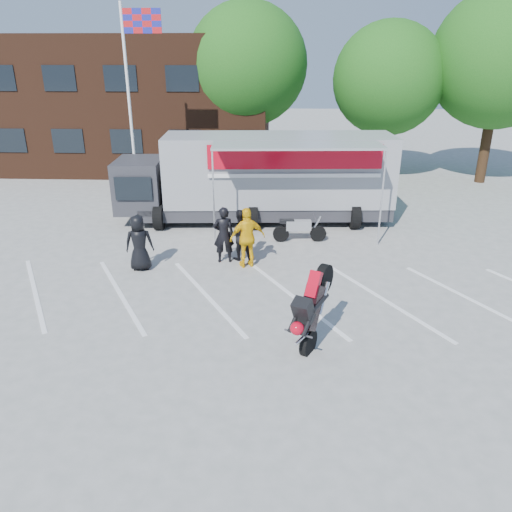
# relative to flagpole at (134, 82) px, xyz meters

# --- Properties ---
(ground) EXTENTS (100.00, 100.00, 0.00)m
(ground) POSITION_rel_flagpole_xyz_m (6.24, -10.00, -5.05)
(ground) COLOR #A5A5A0
(ground) RESTS_ON ground
(parking_bay_lines) EXTENTS (18.09, 13.33, 0.01)m
(parking_bay_lines) POSITION_rel_flagpole_xyz_m (6.24, -9.00, -5.05)
(parking_bay_lines) COLOR white
(parking_bay_lines) RESTS_ON ground
(office_building) EXTENTS (18.00, 8.00, 7.00)m
(office_building) POSITION_rel_flagpole_xyz_m (-3.76, 8.00, -1.55)
(office_building) COLOR #422315
(office_building) RESTS_ON ground
(flagpole) EXTENTS (1.61, 0.12, 8.00)m
(flagpole) POSITION_rel_flagpole_xyz_m (0.00, 0.00, 0.00)
(flagpole) COLOR white
(flagpole) RESTS_ON ground
(tree_left) EXTENTS (6.12, 6.12, 8.64)m
(tree_left) POSITION_rel_flagpole_xyz_m (4.24, 6.00, 0.51)
(tree_left) COLOR #382314
(tree_left) RESTS_ON ground
(tree_mid) EXTENTS (5.44, 5.44, 7.68)m
(tree_mid) POSITION_rel_flagpole_xyz_m (11.24, 5.00, -0.11)
(tree_mid) COLOR #382314
(tree_mid) RESTS_ON ground
(tree_right) EXTENTS (6.46, 6.46, 9.12)m
(tree_right) POSITION_rel_flagpole_xyz_m (16.24, 4.50, 0.82)
(tree_right) COLOR #382314
(tree_right) RESTS_ON ground
(transporter_truck) EXTENTS (10.74, 5.66, 3.33)m
(transporter_truck) POSITION_rel_flagpole_xyz_m (5.45, -2.35, -5.05)
(transporter_truck) COLOR gray
(transporter_truck) RESTS_ON ground
(parked_motorcycle) EXTENTS (1.95, 0.77, 1.00)m
(parked_motorcycle) POSITION_rel_flagpole_xyz_m (6.72, -4.64, -5.05)
(parked_motorcycle) COLOR #B3B3B8
(parked_motorcycle) RESTS_ON ground
(stunt_bike_rider) EXTENTS (1.56, 1.95, 2.08)m
(stunt_bike_rider) POSITION_rel_flagpole_xyz_m (6.97, -11.10, -5.05)
(stunt_bike_rider) COLOR black
(stunt_bike_rider) RESTS_ON ground
(spectator_leather_a) EXTENTS (0.92, 0.68, 1.72)m
(spectator_leather_a) POSITION_rel_flagpole_xyz_m (1.80, -7.30, -4.19)
(spectator_leather_a) COLOR black
(spectator_leather_a) RESTS_ON ground
(spectator_leather_b) EXTENTS (0.72, 0.53, 1.80)m
(spectator_leather_b) POSITION_rel_flagpole_xyz_m (4.27, -6.57, -4.15)
(spectator_leather_b) COLOR black
(spectator_leather_b) RESTS_ON ground
(spectator_leather_c) EXTENTS (0.90, 0.75, 1.65)m
(spectator_leather_c) POSITION_rel_flagpole_xyz_m (4.77, -6.34, -4.23)
(spectator_leather_c) COLOR black
(spectator_leather_c) RESTS_ON ground
(spectator_hivis) EXTENTS (1.19, 0.81, 1.88)m
(spectator_hivis) POSITION_rel_flagpole_xyz_m (5.04, -6.92, -4.11)
(spectator_hivis) COLOR yellow
(spectator_hivis) RESTS_ON ground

